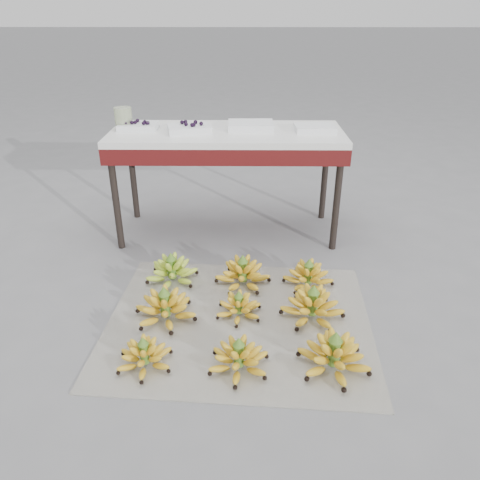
{
  "coord_description": "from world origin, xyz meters",
  "views": [
    {
      "loc": [
        0.13,
        -1.8,
        1.37
      ],
      "look_at": [
        0.1,
        0.38,
        0.27
      ],
      "focal_mm": 35.0,
      "sensor_mm": 36.0,
      "label": 1
    }
  ],
  "objects_px": {
    "bunch_front_left": "(145,356)",
    "tray_right": "(251,126)",
    "bunch_mid_left": "(165,308)",
    "tray_far_left": "(138,126)",
    "glass_jar": "(124,118)",
    "newspaper_mat": "(239,321)",
    "bunch_front_center": "(239,358)",
    "bunch_back_left": "(172,271)",
    "bunch_mid_center": "(239,307)",
    "tray_left": "(189,128)",
    "tray_far_right": "(315,128)",
    "vendor_table": "(227,143)",
    "bunch_back_center": "(243,274)",
    "bunch_back_right": "(308,276)",
    "bunch_mid_right": "(312,307)",
    "bunch_front_right": "(334,356)"
  },
  "relations": [
    {
      "from": "bunch_back_center",
      "to": "vendor_table",
      "type": "relative_size",
      "value": 0.22
    },
    {
      "from": "bunch_mid_center",
      "to": "bunch_back_right",
      "type": "xyz_separation_m",
      "value": [
        0.37,
        0.28,
        0.01
      ]
    },
    {
      "from": "newspaper_mat",
      "to": "bunch_front_right",
      "type": "bearing_deg",
      "value": -38.86
    },
    {
      "from": "bunch_front_center",
      "to": "bunch_back_left",
      "type": "height_order",
      "value": "bunch_back_left"
    },
    {
      "from": "tray_far_left",
      "to": "tray_right",
      "type": "xyz_separation_m",
      "value": [
        0.69,
        0.01,
        0.0
      ]
    },
    {
      "from": "bunch_back_right",
      "to": "bunch_mid_right",
      "type": "bearing_deg",
      "value": -72.22
    },
    {
      "from": "tray_far_right",
      "to": "glass_jar",
      "type": "relative_size",
      "value": 1.87
    },
    {
      "from": "newspaper_mat",
      "to": "bunch_back_left",
      "type": "height_order",
      "value": "bunch_back_left"
    },
    {
      "from": "tray_left",
      "to": "glass_jar",
      "type": "height_order",
      "value": "glass_jar"
    },
    {
      "from": "bunch_mid_right",
      "to": "tray_left",
      "type": "height_order",
      "value": "tray_left"
    },
    {
      "from": "bunch_front_left",
      "to": "bunch_front_right",
      "type": "relative_size",
      "value": 0.81
    },
    {
      "from": "bunch_front_left",
      "to": "bunch_mid_center",
      "type": "xyz_separation_m",
      "value": [
        0.39,
        0.36,
        -0.0
      ]
    },
    {
      "from": "newspaper_mat",
      "to": "tray_far_right",
      "type": "bearing_deg",
      "value": 65.63
    },
    {
      "from": "tray_right",
      "to": "tray_far_left",
      "type": "bearing_deg",
      "value": -178.82
    },
    {
      "from": "bunch_front_center",
      "to": "tray_far_left",
      "type": "height_order",
      "value": "tray_far_left"
    },
    {
      "from": "bunch_back_center",
      "to": "vendor_table",
      "type": "xyz_separation_m",
      "value": [
        -0.1,
        0.66,
        0.53
      ]
    },
    {
      "from": "bunch_mid_right",
      "to": "bunch_front_center",
      "type": "bearing_deg",
      "value": -119.81
    },
    {
      "from": "bunch_front_left",
      "to": "bunch_back_left",
      "type": "bearing_deg",
      "value": 69.7
    },
    {
      "from": "bunch_back_right",
      "to": "vendor_table",
      "type": "xyz_separation_m",
      "value": [
        -0.45,
        0.67,
        0.54
      ]
    },
    {
      "from": "bunch_mid_center",
      "to": "bunch_front_left",
      "type": "bearing_deg",
      "value": -138.06
    },
    {
      "from": "tray_far_left",
      "to": "tray_left",
      "type": "height_order",
      "value": "tray_left"
    },
    {
      "from": "bunch_back_left",
      "to": "tray_right",
      "type": "relative_size",
      "value": 1.26
    },
    {
      "from": "bunch_front_center",
      "to": "glass_jar",
      "type": "distance_m",
      "value": 1.68
    },
    {
      "from": "tray_far_left",
      "to": "bunch_back_left",
      "type": "bearing_deg",
      "value": -68.74
    },
    {
      "from": "newspaper_mat",
      "to": "bunch_front_center",
      "type": "height_order",
      "value": "bunch_front_center"
    },
    {
      "from": "newspaper_mat",
      "to": "vendor_table",
      "type": "distance_m",
      "value": 1.17
    },
    {
      "from": "bunch_mid_right",
      "to": "bunch_back_right",
      "type": "xyz_separation_m",
      "value": [
        0.01,
        0.29,
        -0.01
      ]
    },
    {
      "from": "tray_far_left",
      "to": "glass_jar",
      "type": "xyz_separation_m",
      "value": [
        -0.09,
        0.0,
        0.05
      ]
    },
    {
      "from": "bunch_front_center",
      "to": "tray_far_right",
      "type": "relative_size",
      "value": 1.16
    },
    {
      "from": "bunch_front_left",
      "to": "tray_far_left",
      "type": "height_order",
      "value": "tray_far_left"
    },
    {
      "from": "tray_far_left",
      "to": "newspaper_mat",
      "type": "bearing_deg",
      "value": -58.46
    },
    {
      "from": "bunch_back_center",
      "to": "tray_far_right",
      "type": "xyz_separation_m",
      "value": [
        0.43,
        0.65,
        0.63
      ]
    },
    {
      "from": "tray_right",
      "to": "bunch_mid_right",
      "type": "bearing_deg",
      "value": -73.74
    },
    {
      "from": "bunch_mid_left",
      "to": "vendor_table",
      "type": "relative_size",
      "value": 0.28
    },
    {
      "from": "bunch_front_left",
      "to": "bunch_mid_left",
      "type": "distance_m",
      "value": 0.33
    },
    {
      "from": "bunch_back_left",
      "to": "bunch_back_right",
      "type": "relative_size",
      "value": 1.02
    },
    {
      "from": "bunch_mid_left",
      "to": "tray_far_left",
      "type": "bearing_deg",
      "value": 80.76
    },
    {
      "from": "bunch_front_left",
      "to": "tray_right",
      "type": "xyz_separation_m",
      "value": [
        0.45,
        1.35,
        0.64
      ]
    },
    {
      "from": "glass_jar",
      "to": "bunch_back_right",
      "type": "bearing_deg",
      "value": -33.04
    },
    {
      "from": "tray_far_left",
      "to": "bunch_front_left",
      "type": "bearing_deg",
      "value": -79.97
    },
    {
      "from": "bunch_front_right",
      "to": "bunch_back_right",
      "type": "bearing_deg",
      "value": 75.89
    },
    {
      "from": "bunch_mid_center",
      "to": "bunch_front_center",
      "type": "bearing_deg",
      "value": -90.01
    },
    {
      "from": "bunch_mid_left",
      "to": "bunch_mid_center",
      "type": "distance_m",
      "value": 0.35
    },
    {
      "from": "bunch_front_center",
      "to": "bunch_back_center",
      "type": "relative_size",
      "value": 0.9
    },
    {
      "from": "bunch_mid_center",
      "to": "bunch_mid_left",
      "type": "bearing_deg",
      "value": -175.76
    },
    {
      "from": "glass_jar",
      "to": "tray_left",
      "type": "bearing_deg",
      "value": -9.0
    },
    {
      "from": "bunch_front_center",
      "to": "bunch_mid_left",
      "type": "distance_m",
      "value": 0.49
    },
    {
      "from": "vendor_table",
      "to": "glass_jar",
      "type": "xyz_separation_m",
      "value": [
        -0.63,
        0.03,
        0.14
      ]
    },
    {
      "from": "bunch_back_left",
      "to": "bunch_back_right",
      "type": "bearing_deg",
      "value": -18.94
    },
    {
      "from": "tray_right",
      "to": "tray_far_right",
      "type": "height_order",
      "value": "tray_right"
    }
  ]
}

